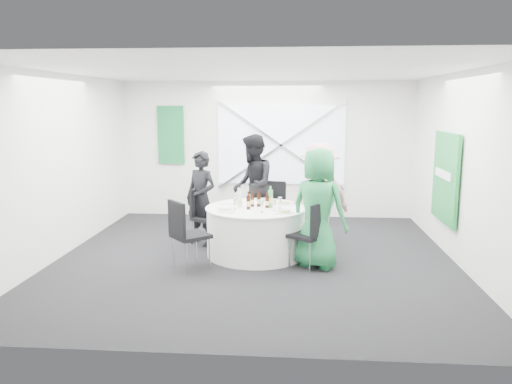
# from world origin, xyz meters

# --- Properties ---
(floor) EXTENTS (6.00, 6.00, 0.00)m
(floor) POSITION_xyz_m (0.00, 0.00, 0.00)
(floor) COLOR black
(floor) RESTS_ON ground
(ceiling) EXTENTS (6.00, 6.00, 0.00)m
(ceiling) POSITION_xyz_m (0.00, 0.00, 2.80)
(ceiling) COLOR silver
(ceiling) RESTS_ON wall_back
(wall_back) EXTENTS (6.00, 0.00, 6.00)m
(wall_back) POSITION_xyz_m (0.00, 3.00, 1.40)
(wall_back) COLOR white
(wall_back) RESTS_ON floor
(wall_front) EXTENTS (6.00, 0.00, 6.00)m
(wall_front) POSITION_xyz_m (0.00, -3.00, 1.40)
(wall_front) COLOR white
(wall_front) RESTS_ON floor
(wall_left) EXTENTS (0.00, 6.00, 6.00)m
(wall_left) POSITION_xyz_m (-3.00, 0.00, 1.40)
(wall_left) COLOR white
(wall_left) RESTS_ON floor
(wall_right) EXTENTS (0.00, 6.00, 6.00)m
(wall_right) POSITION_xyz_m (3.00, 0.00, 1.40)
(wall_right) COLOR white
(wall_right) RESTS_ON floor
(window_panel) EXTENTS (2.60, 0.03, 1.60)m
(window_panel) POSITION_xyz_m (0.30, 2.96, 1.50)
(window_panel) COLOR white
(window_panel) RESTS_ON wall_back
(window_brace_a) EXTENTS (2.63, 0.05, 1.84)m
(window_brace_a) POSITION_xyz_m (0.30, 2.92, 1.50)
(window_brace_a) COLOR silver
(window_brace_a) RESTS_ON window_panel
(window_brace_b) EXTENTS (2.63, 0.05, 1.84)m
(window_brace_b) POSITION_xyz_m (0.30, 2.92, 1.50)
(window_brace_b) COLOR silver
(window_brace_b) RESTS_ON window_panel
(green_banner) EXTENTS (0.55, 0.04, 1.20)m
(green_banner) POSITION_xyz_m (-2.00, 2.95, 1.70)
(green_banner) COLOR #167039
(green_banner) RESTS_ON wall_back
(green_sign) EXTENTS (0.05, 1.20, 1.40)m
(green_sign) POSITION_xyz_m (2.94, 0.60, 1.20)
(green_sign) COLOR #188433
(green_sign) RESTS_ON wall_right
(banquet_table) EXTENTS (1.56, 1.56, 0.76)m
(banquet_table) POSITION_xyz_m (0.00, 0.20, 0.38)
(banquet_table) COLOR silver
(banquet_table) RESTS_ON floor
(chair_back) EXTENTS (0.53, 0.54, 1.00)m
(chair_back) POSITION_xyz_m (0.20, 1.21, 0.59)
(chair_back) COLOR black
(chair_back) RESTS_ON floor
(chair_back_left) EXTENTS (0.59, 0.58, 0.95)m
(chair_back_left) POSITION_xyz_m (-0.91, 0.69, 0.56)
(chair_back_left) COLOR black
(chair_back_left) RESTS_ON floor
(chair_back_right) EXTENTS (0.64, 0.64, 0.99)m
(chair_back_right) POSITION_xyz_m (0.87, 0.92, 0.58)
(chair_back_right) COLOR black
(chair_back_right) RESTS_ON floor
(chair_front_right) EXTENTS (0.61, 0.61, 0.96)m
(chair_front_right) POSITION_xyz_m (0.85, -0.39, 0.57)
(chair_front_right) COLOR black
(chair_front_right) RESTS_ON floor
(chair_front_left) EXTENTS (0.65, 0.65, 1.01)m
(chair_front_left) POSITION_xyz_m (-0.94, -0.62, 0.60)
(chair_front_left) COLOR black
(chair_front_left) RESTS_ON floor
(person_man_back_left) EXTENTS (0.68, 0.61, 1.57)m
(person_man_back_left) POSITION_xyz_m (-0.96, 0.73, 0.79)
(person_man_back_left) COLOR black
(person_man_back_left) RESTS_ON floor
(person_man_back) EXTENTS (0.59, 0.94, 1.82)m
(person_man_back) POSITION_xyz_m (-0.15, 1.34, 0.91)
(person_man_back) COLOR black
(person_man_back) RESTS_ON floor
(person_woman_pink) EXTENTS (1.23, 0.96, 1.72)m
(person_woman_pink) POSITION_xyz_m (0.99, 0.70, 0.86)
(person_woman_pink) COLOR pink
(person_woman_pink) RESTS_ON floor
(person_woman_green) EXTENTS (1.01, 0.89, 1.73)m
(person_woman_green) POSITION_xyz_m (0.93, -0.31, 0.86)
(person_woman_green) COLOR #227C43
(person_woman_green) RESTS_ON floor
(plate_back) EXTENTS (0.29, 0.29, 0.01)m
(plate_back) POSITION_xyz_m (0.09, 0.79, 0.77)
(plate_back) COLOR white
(plate_back) RESTS_ON banquet_table
(plate_back_left) EXTENTS (0.27, 0.27, 0.01)m
(plate_back_left) POSITION_xyz_m (-0.49, 0.49, 0.77)
(plate_back_left) COLOR white
(plate_back_left) RESTS_ON banquet_table
(plate_back_right) EXTENTS (0.28, 0.28, 0.04)m
(plate_back_right) POSITION_xyz_m (0.43, 0.49, 0.78)
(plate_back_right) COLOR white
(plate_back_right) RESTS_ON banquet_table
(plate_front_right) EXTENTS (0.26, 0.26, 0.04)m
(plate_front_right) POSITION_xyz_m (0.44, -0.16, 0.78)
(plate_front_right) COLOR white
(plate_front_right) RESTS_ON banquet_table
(plate_front_left) EXTENTS (0.28, 0.28, 0.01)m
(plate_front_left) POSITION_xyz_m (-0.42, -0.15, 0.77)
(plate_front_left) COLOR white
(plate_front_left) RESTS_ON banquet_table
(napkin) EXTENTS (0.21, 0.19, 0.05)m
(napkin) POSITION_xyz_m (-0.44, -0.13, 0.80)
(napkin) COLOR silver
(napkin) RESTS_ON plate_front_left
(beer_bottle_a) EXTENTS (0.06, 0.06, 0.24)m
(beer_bottle_a) POSITION_xyz_m (-0.06, 0.26, 0.85)
(beer_bottle_a) COLOR #361609
(beer_bottle_a) RESTS_ON banquet_table
(beer_bottle_b) EXTENTS (0.06, 0.06, 0.26)m
(beer_bottle_b) POSITION_xyz_m (0.04, 0.27, 0.86)
(beer_bottle_b) COLOR #361609
(beer_bottle_b) RESTS_ON banquet_table
(beer_bottle_c) EXTENTS (0.06, 0.06, 0.24)m
(beer_bottle_c) POSITION_xyz_m (0.17, 0.18, 0.85)
(beer_bottle_c) COLOR #361609
(beer_bottle_c) RESTS_ON banquet_table
(beer_bottle_d) EXTENTS (0.06, 0.06, 0.27)m
(beer_bottle_d) POSITION_xyz_m (-0.10, 0.04, 0.87)
(beer_bottle_d) COLOR #361609
(beer_bottle_d) RESTS_ON banquet_table
(green_water_bottle) EXTENTS (0.08, 0.08, 0.33)m
(green_water_bottle) POSITION_xyz_m (0.22, 0.22, 0.89)
(green_water_bottle) COLOR green
(green_water_bottle) RESTS_ON banquet_table
(clear_water_bottle) EXTENTS (0.08, 0.08, 0.30)m
(clear_water_bottle) POSITION_xyz_m (-0.25, 0.19, 0.88)
(clear_water_bottle) COLOR silver
(clear_water_bottle) RESTS_ON banquet_table
(wine_glass_a) EXTENTS (0.07, 0.07, 0.17)m
(wine_glass_a) POSITION_xyz_m (-0.31, 0.04, 0.88)
(wine_glass_a) COLOR white
(wine_glass_a) RESTS_ON banquet_table
(wine_glass_b) EXTENTS (0.07, 0.07, 0.17)m
(wine_glass_b) POSITION_xyz_m (0.12, -0.15, 0.88)
(wine_glass_b) COLOR white
(wine_glass_b) RESTS_ON banquet_table
(wine_glass_c) EXTENTS (0.07, 0.07, 0.17)m
(wine_glass_c) POSITION_xyz_m (0.29, -0.01, 0.88)
(wine_glass_c) COLOR white
(wine_glass_c) RESTS_ON banquet_table
(wine_glass_d) EXTENTS (0.07, 0.07, 0.17)m
(wine_glass_d) POSITION_xyz_m (0.37, 0.17, 0.88)
(wine_glass_d) COLOR white
(wine_glass_d) RESTS_ON banquet_table
(wine_glass_e) EXTENTS (0.07, 0.07, 0.17)m
(wine_glass_e) POSITION_xyz_m (-0.25, 0.48, 0.88)
(wine_glass_e) COLOR white
(wine_glass_e) RESTS_ON banquet_table
(wine_glass_f) EXTENTS (0.07, 0.07, 0.17)m
(wine_glass_f) POSITION_xyz_m (0.21, 0.46, 0.88)
(wine_glass_f) COLOR white
(wine_glass_f) RESTS_ON banquet_table
(wine_glass_g) EXTENTS (0.07, 0.07, 0.17)m
(wine_glass_g) POSITION_xyz_m (-0.35, 0.41, 0.88)
(wine_glass_g) COLOR white
(wine_glass_g) RESTS_ON banquet_table
(fork_a) EXTENTS (0.10, 0.13, 0.01)m
(fork_a) POSITION_xyz_m (-0.55, 0.02, 0.76)
(fork_a) COLOR silver
(fork_a) RESTS_ON banquet_table
(knife_a) EXTENTS (0.11, 0.12, 0.01)m
(knife_a) POSITION_xyz_m (-0.31, -0.28, 0.76)
(knife_a) COLOR silver
(knife_a) RESTS_ON banquet_table
(fork_b) EXTENTS (0.08, 0.14, 0.01)m
(fork_b) POSITION_xyz_m (-0.42, 0.59, 0.76)
(fork_b) COLOR silver
(fork_b) RESTS_ON banquet_table
(knife_b) EXTENTS (0.09, 0.14, 0.01)m
(knife_b) POSITION_xyz_m (-0.56, 0.33, 0.76)
(knife_b) COLOR silver
(knife_b) RESTS_ON banquet_table
(fork_c) EXTENTS (0.09, 0.13, 0.01)m
(fork_c) POSITION_xyz_m (0.56, 0.35, 0.76)
(fork_c) COLOR silver
(fork_c) RESTS_ON banquet_table
(knife_c) EXTENTS (0.09, 0.14, 0.01)m
(knife_c) POSITION_xyz_m (0.38, 0.63, 0.76)
(knife_c) COLOR silver
(knife_c) RESTS_ON banquet_table
(fork_d) EXTENTS (0.10, 0.13, 0.01)m
(fork_d) POSITION_xyz_m (0.35, -0.26, 0.76)
(fork_d) COLOR silver
(fork_d) RESTS_ON banquet_table
(knife_d) EXTENTS (0.10, 0.13, 0.01)m
(knife_d) POSITION_xyz_m (0.54, -0.00, 0.76)
(knife_d) COLOR silver
(knife_d) RESTS_ON banquet_table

